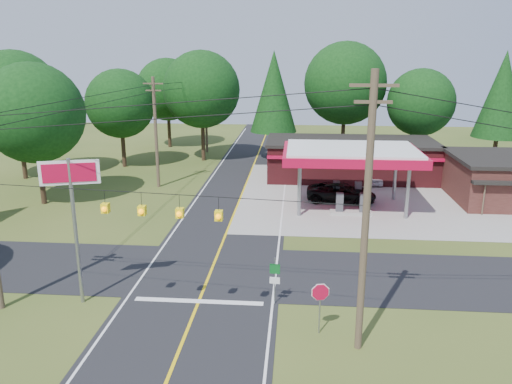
# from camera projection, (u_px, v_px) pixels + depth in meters

# --- Properties ---
(ground) EXTENTS (120.00, 120.00, 0.00)m
(ground) POSITION_uv_depth(u_px,v_px,m) (211.00, 271.00, 28.45)
(ground) COLOR #374B1A
(ground) RESTS_ON ground
(main_highway) EXTENTS (8.00, 120.00, 0.02)m
(main_highway) POSITION_uv_depth(u_px,v_px,m) (211.00, 271.00, 28.45)
(main_highway) COLOR black
(main_highway) RESTS_ON ground
(cross_road) EXTENTS (70.00, 7.00, 0.02)m
(cross_road) POSITION_uv_depth(u_px,v_px,m) (211.00, 271.00, 28.45)
(cross_road) COLOR black
(cross_road) RESTS_ON ground
(lane_center_yellow) EXTENTS (0.15, 110.00, 0.00)m
(lane_center_yellow) POSITION_uv_depth(u_px,v_px,m) (211.00, 271.00, 28.44)
(lane_center_yellow) COLOR yellow
(lane_center_yellow) RESTS_ON main_highway
(gas_canopy) EXTENTS (10.60, 7.40, 4.88)m
(gas_canopy) POSITION_uv_depth(u_px,v_px,m) (351.00, 155.00, 39.05)
(gas_canopy) COLOR gray
(gas_canopy) RESTS_ON ground
(convenience_store) EXTENTS (16.40, 7.55, 3.80)m
(convenience_store) POSITION_uv_depth(u_px,v_px,m) (350.00, 159.00, 49.18)
(convenience_store) COLOR #5C1A1E
(convenience_store) RESTS_ON ground
(utility_pole_near_right) EXTENTS (1.80, 0.30, 11.50)m
(utility_pole_near_right) POSITION_uv_depth(u_px,v_px,m) (366.00, 214.00, 19.52)
(utility_pole_near_right) COLOR #473828
(utility_pole_near_right) RESTS_ON ground
(utility_pole_far_left) EXTENTS (1.80, 0.30, 10.00)m
(utility_pole_far_left) POSITION_uv_depth(u_px,v_px,m) (156.00, 131.00, 44.95)
(utility_pole_far_left) COLOR #473828
(utility_pole_far_left) RESTS_ON ground
(utility_pole_north) EXTENTS (0.30, 0.30, 9.50)m
(utility_pole_north) POSITION_uv_depth(u_px,v_px,m) (206.00, 114.00, 61.26)
(utility_pole_north) COLOR #473828
(utility_pole_north) RESTS_ON ground
(overhead_beacons) EXTENTS (17.04, 2.04, 1.03)m
(overhead_beacons) POSITION_uv_depth(u_px,v_px,m) (160.00, 196.00, 21.09)
(overhead_beacons) COLOR black
(overhead_beacons) RESTS_ON ground
(treeline_backdrop) EXTENTS (70.27, 51.59, 13.30)m
(treeline_backdrop) POSITION_uv_depth(u_px,v_px,m) (258.00, 100.00, 49.39)
(treeline_backdrop) COLOR #332316
(treeline_backdrop) RESTS_ON ground
(suv_car) EXTENTS (6.32, 6.32, 1.58)m
(suv_car) POSITION_uv_depth(u_px,v_px,m) (341.00, 193.00, 41.47)
(suv_car) COLOR black
(suv_car) RESTS_ON ground
(sedan_car) EXTENTS (3.92, 3.92, 1.30)m
(sedan_car) POSITION_uv_depth(u_px,v_px,m) (373.00, 176.00, 47.46)
(sedan_car) COLOR white
(sedan_car) RESTS_ON ground
(big_stop_sign) EXTENTS (2.64, 0.85, 7.35)m
(big_stop_sign) POSITION_uv_depth(u_px,v_px,m) (72.00, 196.00, 23.47)
(big_stop_sign) COLOR gray
(big_stop_sign) RESTS_ON ground
(octagonal_stop_sign) EXTENTS (0.83, 0.21, 2.43)m
(octagonal_stop_sign) POSITION_uv_depth(u_px,v_px,m) (320.00, 296.00, 21.72)
(octagonal_stop_sign) COLOR gray
(octagonal_stop_sign) RESTS_ON ground
(route_sign_post) EXTENTS (0.51, 0.11, 2.48)m
(route_sign_post) POSITION_uv_depth(u_px,v_px,m) (275.00, 277.00, 24.36)
(route_sign_post) COLOR gray
(route_sign_post) RESTS_ON ground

